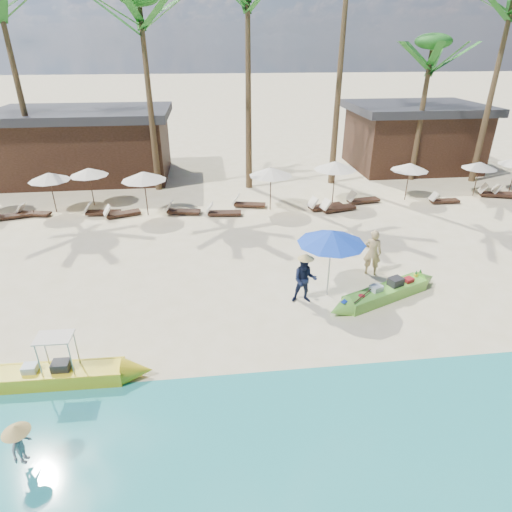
{
  "coord_description": "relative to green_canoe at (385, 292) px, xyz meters",
  "views": [
    {
      "loc": [
        -0.38,
        -11.39,
        8.06
      ],
      "look_at": [
        1.18,
        2.0,
        1.28
      ],
      "focal_mm": 30.0,
      "sensor_mm": 36.0,
      "label": 1
    }
  ],
  "objects": [
    {
      "name": "lounger_3_right",
      "position": [
        -15.02,
        9.73,
        -0.04
      ],
      "size": [
        1.73,
        0.83,
        0.57
      ],
      "rotation": [
        0.0,
        0.0,
        -0.2
      ],
      "color": "#3B2118",
      "rests_on": "ground"
    },
    {
      "name": "ground",
      "position": [
        -5.58,
        -0.74,
        -0.23
      ],
      "size": [
        240.0,
        240.0,
        0.0
      ],
      "primitive_type": "plane",
      "color": "#FFEBBC",
      "rests_on": "ground"
    },
    {
      "name": "pavilion_east",
      "position": [
        8.42,
        16.76,
        1.96
      ],
      "size": [
        8.8,
        6.6,
        4.3
      ],
      "color": "#3B2118",
      "rests_on": "ground"
    },
    {
      "name": "resort_parasol_4",
      "position": [
        -12.22,
        11.02,
        1.64
      ],
      "size": [
        2.02,
        2.02,
        2.08
      ],
      "color": "#3B2118",
      "rests_on": "ground"
    },
    {
      "name": "lounger_8_left",
      "position": [
        2.47,
        9.64,
        -0.02
      ],
      "size": [
        1.96,
        0.9,
        0.64
      ],
      "rotation": [
        0.0,
        0.0,
        0.18
      ],
      "color": "#3B2118",
      "rests_on": "ground"
    },
    {
      "name": "lounger_6_left",
      "position": [
        -5.31,
        8.63,
        -0.03
      ],
      "size": [
        1.84,
        0.72,
        0.61
      ],
      "rotation": [
        0.0,
        0.0,
        -0.09
      ],
      "color": "#3B2118",
      "rests_on": "ground"
    },
    {
      "name": "resort_parasol_6",
      "position": [
        -2.71,
        9.22,
        1.85
      ],
      "size": [
        2.24,
        2.24,
        2.31
      ],
      "color": "#3B2118",
      "rests_on": "ground"
    },
    {
      "name": "lounger_10_left",
      "position": [
        11.21,
        9.79,
        -0.02
      ],
      "size": [
        1.91,
        0.82,
        0.63
      ],
      "rotation": [
        0.0,
        0.0,
        -0.14
      ],
      "color": "#3B2118",
      "rests_on": "ground"
    },
    {
      "name": "lounger_5_left",
      "position": [
        -7.41,
        9.11,
        -0.03
      ],
      "size": [
        1.85,
        0.89,
        0.61
      ],
      "rotation": [
        0.0,
        0.0,
        -0.2
      ],
      "color": "#3B2118",
      "rests_on": "ground"
    },
    {
      "name": "lounger_6_right",
      "position": [
        -3.88,
        9.77,
        -0.03
      ],
      "size": [
        1.85,
        0.92,
        0.6
      ],
      "rotation": [
        0.0,
        0.0,
        -0.22
      ],
      "color": "#3B2118",
      "rests_on": "ground"
    },
    {
      "name": "lounger_7_left",
      "position": [
        0.72,
        8.56,
        -0.01
      ],
      "size": [
        2.03,
        1.07,
        0.66
      ],
      "rotation": [
        0.0,
        0.0,
        0.26
      ],
      "color": "#3B2118",
      "rests_on": "ground"
    },
    {
      "name": "palm_7",
      "position": [
        10.99,
        12.94,
        8.76
      ],
      "size": [
        2.08,
        2.08,
        11.08
      ],
      "color": "brown",
      "rests_on": "ground"
    },
    {
      "name": "tourist",
      "position": [
        0.11,
        1.78,
        0.68
      ],
      "size": [
        0.79,
        0.67,
        1.83
      ],
      "primitive_type": "imported",
      "rotation": [
        0.0,
        0.0,
        2.73
      ],
      "color": "tan",
      "rests_on": "ground"
    },
    {
      "name": "vendor_green",
      "position": [
        -2.87,
        0.14,
        0.62
      ],
      "size": [
        0.93,
        0.78,
        1.71
      ],
      "primitive_type": "imported",
      "rotation": [
        0.0,
        0.0,
        -0.17
      ],
      "color": "#131A34",
      "rests_on": "ground"
    },
    {
      "name": "lounger_4_right",
      "position": [
        -10.49,
        9.08,
        -0.03
      ],
      "size": [
        1.88,
        1.13,
        0.61
      ],
      "rotation": [
        0.0,
        0.0,
        0.35
      ],
      "color": "#3B2118",
      "rests_on": "ground"
    },
    {
      "name": "green_canoe",
      "position": [
        0.0,
        0.0,
        0.0
      ],
      "size": [
        5.13,
        2.46,
        0.69
      ],
      "rotation": [
        0.0,
        0.0,
        0.4
      ],
      "color": "#69C13A",
      "rests_on": "ground"
    },
    {
      "name": "palm_2",
      "position": [
        -16.02,
        14.34,
        8.95
      ],
      "size": [
        2.08,
        2.08,
        11.33
      ],
      "color": "brown",
      "rests_on": "ground"
    },
    {
      "name": "lounger_3_left",
      "position": [
        -15.95,
        9.45,
        -0.02
      ],
      "size": [
        1.94,
        1.04,
        0.63
      ],
      "rotation": [
        0.0,
        0.0,
        0.27
      ],
      "color": "#3B2118",
      "rests_on": "ground"
    },
    {
      "name": "lounger_4_left",
      "position": [
        -11.54,
        9.43,
        -0.03
      ],
      "size": [
        1.82,
        0.68,
        0.61
      ],
      "rotation": [
        0.0,
        0.0,
        -0.07
      ],
      "color": "#3B2118",
      "rests_on": "ground"
    },
    {
      "name": "palm_3",
      "position": [
        -8.94,
        13.54,
        8.34
      ],
      "size": [
        2.08,
        2.08,
        10.52
      ],
      "color": "brown",
      "rests_on": "ground"
    },
    {
      "name": "blue_umbrella",
      "position": [
        -1.95,
        0.47,
        2.02
      ],
      "size": [
        2.31,
        2.31,
        2.49
      ],
      "color": "#99999E",
      "rests_on": "ground"
    },
    {
      "name": "vendor_yellow",
      "position": [
        -10.06,
        -5.51,
        0.4
      ],
      "size": [
        0.43,
        0.63,
        0.9
      ],
      "primitive_type": "imported",
      "rotation": [
        0.0,
        0.0,
        1.4
      ],
      "color": "gray",
      "rests_on": "ground"
    },
    {
      "name": "lounger_7_right",
      "position": [
        0.15,
        8.89,
        -0.01
      ],
      "size": [
        2.06,
        1.03,
        0.67
      ],
      "rotation": [
        0.0,
        0.0,
        0.22
      ],
      "color": "#3B2118",
      "rests_on": "ground"
    },
    {
      "name": "palm_6",
      "position": [
        7.26,
        13.78,
        6.82
      ],
      "size": [
        2.08,
        2.08,
        8.51
      ],
      "color": "brown",
      "rests_on": "ground"
    },
    {
      "name": "resort_parasol_7",
      "position": [
        0.89,
        9.87,
        1.88
      ],
      "size": [
        2.28,
        2.28,
        2.35
      ],
      "color": "#3B2118",
      "rests_on": "ground"
    },
    {
      "name": "resort_parasol_9",
      "position": [
        9.42,
        10.17,
        1.56
      ],
      "size": [
        1.93,
        1.93,
        1.98
      ],
      "color": "#3B2118",
      "rests_on": "ground"
    },
    {
      "name": "resort_parasol_5",
      "position": [
        -9.11,
        9.15,
        1.85
      ],
      "size": [
        2.24,
        2.24,
        2.31
      ],
      "color": "#3B2118",
      "rests_on": "ground"
    },
    {
      "name": "pavilion_west",
      "position": [
        -13.58,
        16.76,
        1.96
      ],
      "size": [
        10.8,
        6.6,
        4.3
      ],
      "color": "#3B2118",
      "rests_on": "ground"
    },
    {
      "name": "lounger_9_left",
      "position": [
        6.97,
        9.12,
        -0.04
      ],
      "size": [
        1.66,
        0.52,
        0.56
      ],
      "rotation": [
        0.0,
        0.0,
        0.01
      ],
      "color": "#3B2118",
      "rests_on": "ground"
    },
    {
      "name": "palm_4",
      "position": [
        -3.43,
        13.28,
        9.22
      ],
      "size": [
        2.08,
        2.08,
        11.7
      ],
      "color": "brown",
      "rests_on": "ground"
    },
    {
      "name": "resort_parasol_3",
      "position": [
        -13.97,
        10.17,
        1.68
      ],
      "size": [
        2.06,
        2.06,
        2.12
      ],
      "color": "#3B2118",
      "rests_on": "ground"
    },
    {
      "name": "resort_parasol_8",
      "position": [
        5.14,
        9.93,
        1.66
      ],
      "size": [
        2.04,
        2.04,
        2.1
      ],
      "color": "#3B2118",
      "rests_on": "ground"
    },
    {
      "name": "lounger_9_right",
      "position": [
        10.48,
        9.78,
        -0.01
      ],
      "size": [
        2.05,
        1.21,
        0.67
      ],
      "rotation": [
        0.0,
        0.0,
        -0.33
      ],
      "color": "#3B2118",
      "rests_on": "ground"
    },
    {
      "name": "yellow_canoe",
      "position": [
        -10.21,
        -2.98,
        0.01
      ],
      "size": [
        5.65,
        0.81,
        1.47
      ],
      "rotation": [
        0.0,
        0.0,
        -0.02
      ],
      "color": "yellow",
      "rests_on": "ground"
    },
    {
      "name": "wet_sand_strip",
      "position": [
        -5.58,
        -5.74,
        -0.23
      ],
      "size": [
        240.0,
        4.5,
        0.01
      ],
      "primitive_type": "cube",
      "color": "tan",
      "rests_on": "ground"
    }
  ]
}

